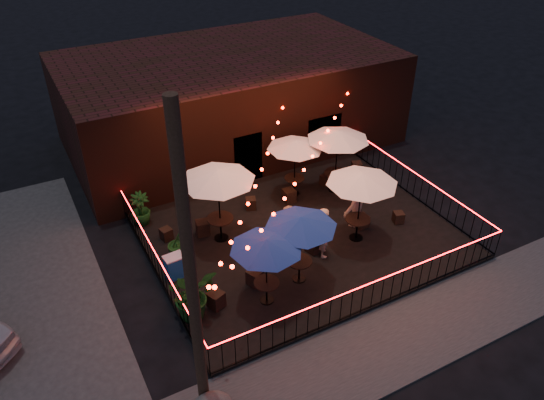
{
  "coord_description": "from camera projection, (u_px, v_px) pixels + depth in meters",
  "views": [
    {
      "loc": [
        -7.72,
        -10.38,
        11.26
      ],
      "look_at": [
        -0.7,
        2.75,
        1.36
      ],
      "focal_mm": 35.0,
      "sensor_mm": 36.0,
      "label": 1
    }
  ],
  "objects": [
    {
      "name": "fence_right",
      "position": [
        415.0,
        186.0,
        19.95
      ],
      "size": [
        0.04,
        8.0,
        1.04
      ],
      "rotation": [
        0.0,
        0.0,
        1.57
      ],
      "color": "black",
      "rests_on": "patio"
    },
    {
      "name": "cafe_table_1",
      "position": [
        217.0,
        176.0,
        16.73
      ],
      "size": [
        2.99,
        2.99,
        2.71
      ],
      "rotation": [
        0.0,
        0.0,
        -0.25
      ],
      "color": "black",
      "rests_on": "patio"
    },
    {
      "name": "festoon_lights",
      "position": [
        279.0,
        188.0,
        16.35
      ],
      "size": [
        10.02,
        8.72,
        1.32
      ],
      "color": "#FF1302",
      "rests_on": "ground"
    },
    {
      "name": "cafe_table_4",
      "position": [
        362.0,
        179.0,
        16.81
      ],
      "size": [
        3.06,
        3.06,
        2.57
      ],
      "rotation": [
        0.0,
        0.0,
        -0.41
      ],
      "color": "black",
      "rests_on": "patio"
    },
    {
      "name": "potted_shrub_c",
      "position": [
        140.0,
        209.0,
        18.49
      ],
      "size": [
        0.69,
        0.69,
        1.21
      ],
      "primitive_type": "imported",
      "rotation": [
        0.0,
        0.0,
        0.02
      ],
      "color": "#0F3E0D",
      "rests_on": "patio"
    },
    {
      "name": "cafe_table_3",
      "position": [
        295.0,
        145.0,
        19.27
      ],
      "size": [
        2.76,
        2.76,
        2.32
      ],
      "rotation": [
        0.0,
        0.0,
        0.4
      ],
      "color": "black",
      "rests_on": "patio"
    },
    {
      "name": "bistro_chair_11",
      "position": [
        357.0,
        168.0,
        21.65
      ],
      "size": [
        0.5,
        0.5,
        0.46
      ],
      "primitive_type": "cube",
      "rotation": [
        0.0,
        0.0,
        2.74
      ],
      "color": "black",
      "rests_on": "patio"
    },
    {
      "name": "sidewalk",
      "position": [
        398.0,
        341.0,
        14.49
      ],
      "size": [
        18.0,
        2.5,
        0.05
      ],
      "primitive_type": "cube",
      "color": "#3B3936",
      "rests_on": "ground"
    },
    {
      "name": "bistro_chair_7",
      "position": [
        289.0,
        196.0,
        19.85
      ],
      "size": [
        0.43,
        0.43,
        0.5
      ],
      "primitive_type": "cube",
      "rotation": [
        0.0,
        0.0,
        3.14
      ],
      "color": "black",
      "rests_on": "patio"
    },
    {
      "name": "patron_a",
      "position": [
        324.0,
        232.0,
        16.9
      ],
      "size": [
        0.64,
        0.77,
        1.8
      ],
      "primitive_type": "imported",
      "rotation": [
        0.0,
        0.0,
        1.19
      ],
      "color": "tan",
      "rests_on": "patio"
    },
    {
      "name": "bistro_chair_4",
      "position": [
        273.0,
        258.0,
        16.91
      ],
      "size": [
        0.45,
        0.45,
        0.43
      ],
      "primitive_type": "cube",
      "rotation": [
        0.0,
        0.0,
        0.29
      ],
      "color": "black",
      "rests_on": "patio"
    },
    {
      "name": "ground",
      "position": [
        332.0,
        272.0,
        16.89
      ],
      "size": [
        110.0,
        110.0,
        0.0
      ],
      "primitive_type": "plane",
      "color": "black",
      "rests_on": "ground"
    },
    {
      "name": "cafe_table_0",
      "position": [
        266.0,
        245.0,
        14.46
      ],
      "size": [
        2.43,
        2.43,
        2.28
      ],
      "rotation": [
        0.0,
        0.0,
        -0.19
      ],
      "color": "black",
      "rests_on": "patio"
    },
    {
      "name": "bistro_chair_5",
      "position": [
        314.0,
        245.0,
        17.4
      ],
      "size": [
        0.53,
        0.53,
        0.52
      ],
      "primitive_type": "cube",
      "rotation": [
        0.0,
        0.0,
        3.39
      ],
      "color": "black",
      "rests_on": "patio"
    },
    {
      "name": "cooler",
      "position": [
        175.0,
        266.0,
        16.27
      ],
      "size": [
        0.64,
        0.48,
        0.8
      ],
      "rotation": [
        0.0,
        0.0,
        0.08
      ],
      "color": "#1A59AE",
      "rests_on": "patio"
    },
    {
      "name": "bistro_chair_6",
      "position": [
        251.0,
        203.0,
        19.49
      ],
      "size": [
        0.47,
        0.47,
        0.43
      ],
      "primitive_type": "cube",
      "rotation": [
        0.0,
        0.0,
        -0.36
      ],
      "color": "black",
      "rests_on": "patio"
    },
    {
      "name": "cafe_table_2",
      "position": [
        301.0,
        223.0,
        15.2
      ],
      "size": [
        2.75,
        2.75,
        2.36
      ],
      "rotation": [
        0.0,
        0.0,
        -0.36
      ],
      "color": "black",
      "rests_on": "patio"
    },
    {
      "name": "bistro_chair_9",
      "position": [
        398.0,
        217.0,
        18.77
      ],
      "size": [
        0.43,
        0.43,
        0.4
      ],
      "primitive_type": "cube",
      "rotation": [
        0.0,
        0.0,
        2.82
      ],
      "color": "black",
      "rests_on": "patio"
    },
    {
      "name": "bistro_chair_1",
      "position": [
        255.0,
        277.0,
        16.08
      ],
      "size": [
        0.54,
        0.54,
        0.49
      ],
      "primitive_type": "cube",
      "rotation": [
        0.0,
        0.0,
        3.52
      ],
      "color": "black",
      "rests_on": "patio"
    },
    {
      "name": "potted_shrub_b",
      "position": [
        180.0,
        242.0,
        16.74
      ],
      "size": [
        0.87,
        0.73,
        1.47
      ],
      "primitive_type": "imported",
      "rotation": [
        0.0,
        0.0,
        0.11
      ],
      "color": "#193C0F",
      "rests_on": "patio"
    },
    {
      "name": "bistro_chair_3",
      "position": [
        203.0,
        228.0,
        18.17
      ],
      "size": [
        0.5,
        0.5,
        0.51
      ],
      "primitive_type": "cube",
      "rotation": [
        0.0,
        0.0,
        2.95
      ],
      "color": "black",
      "rests_on": "patio"
    },
    {
      "name": "brick_building",
      "position": [
        229.0,
        99.0,
        23.51
      ],
      "size": [
        14.0,
        8.0,
        4.0
      ],
      "color": "black",
      "rests_on": "ground"
    },
    {
      "name": "patio",
      "position": [
        300.0,
        236.0,
        18.32
      ],
      "size": [
        10.0,
        8.0,
        0.15
      ],
      "primitive_type": "cube",
      "color": "black",
      "rests_on": "ground"
    },
    {
      "name": "patron_b",
      "position": [
        289.0,
        227.0,
        17.29
      ],
      "size": [
        0.77,
        0.89,
        1.58
      ],
      "primitive_type": "imported",
      "rotation": [
        0.0,
        0.0,
        -1.32
      ],
      "color": "#D5AA8B",
      "rests_on": "patio"
    },
    {
      "name": "fence_left",
      "position": [
        158.0,
        268.0,
        16.03
      ],
      "size": [
        0.04,
        8.0,
        1.04
      ],
      "rotation": [
        0.0,
        0.0,
        1.57
      ],
      "color": "black",
      "rests_on": "patio"
    },
    {
      "name": "bistro_chair_8",
      "position": [
        362.0,
        221.0,
        18.54
      ],
      "size": [
        0.41,
        0.41,
        0.46
      ],
      "primitive_type": "cube",
      "rotation": [
        0.0,
        0.0,
        0.06
      ],
      "color": "black",
      "rests_on": "patio"
    },
    {
      "name": "bistro_chair_10",
      "position": [
        326.0,
        180.0,
        20.88
      ],
      "size": [
        0.41,
        0.41,
        0.42
      ],
      "primitive_type": "cube",
      "rotation": [
        0.0,
        0.0,
        0.19
      ],
      "color": "black",
      "rests_on": "patio"
    },
    {
      "name": "utility_pole",
      "position": [
        191.0,
        281.0,
        10.65
      ],
      "size": [
        0.26,
        0.26,
        8.0
      ],
      "primitive_type": "cylinder",
      "color": "#332415",
      "rests_on": "ground"
    },
    {
      "name": "potted_shrub_a",
      "position": [
        192.0,
        295.0,
        14.73
      ],
      "size": [
        1.7,
        1.6,
        1.49
      ],
      "primitive_type": "imported",
      "rotation": [
        0.0,
        0.0,
        0.41
      ],
      "color": "#123810",
      "rests_on": "patio"
    },
    {
      "name": "bistro_chair_0",
      "position": [
        216.0,
        300.0,
        15.29
      ],
      "size": [
        0.54,
        0.54,
        0.5
      ],
      "primitive_type": "cube",
      "rotation": [
        0.0,
        0.0,
        0.37
      ],
      "color": "black",
      "rests_on": "patio"
    },
    {
      "name": "patron_c",
      "position": [
        356.0,
        201.0,
        18.22
      ],
      "size": [
        1.46,
        1.18,
        1.97
      ],
      "primitive_type": "imported",
      "rotation": [
        0.0,
        0.0,
        3.56
      ],
      "color": "tan",
      "rests_on": "patio"
    },
    {
      "name": "cafe_table_5",
      "position": [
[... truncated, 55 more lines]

